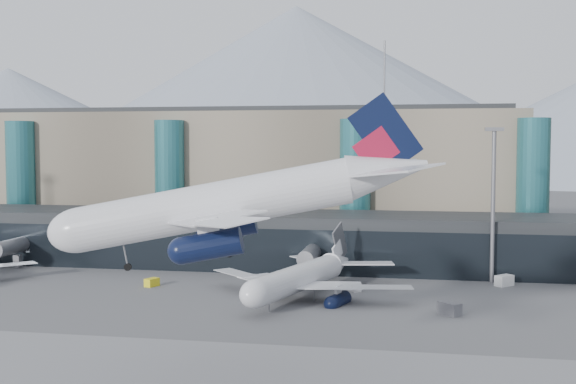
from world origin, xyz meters
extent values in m
plane|color=#515154|center=(0.00, 0.00, 0.00)|extent=(900.00, 900.00, 0.00)
cube|color=black|center=(0.00, 58.00, 5.00)|extent=(170.00, 18.00, 10.00)
cube|color=black|center=(0.00, 49.10, 4.00)|extent=(170.00, 0.40, 8.00)
cylinder|color=slate|center=(-55.00, 47.00, 4.20)|extent=(2.80, 14.00, 2.80)
cube|color=slate|center=(-55.00, 47.00, 1.20)|extent=(1.20, 1.20, 2.40)
cylinder|color=slate|center=(0.00, 47.00, 4.20)|extent=(2.80, 14.00, 2.80)
cube|color=slate|center=(0.00, 47.00, 1.20)|extent=(1.20, 1.20, 2.40)
cube|color=gray|center=(-25.00, 90.00, 15.00)|extent=(130.00, 30.00, 30.00)
cube|color=black|center=(-25.00, 90.00, 30.50)|extent=(123.50, 28.00, 1.00)
cylinder|color=#296B73|center=(-70.00, 74.00, 14.00)|extent=(6.40, 6.40, 28.00)
cylinder|color=#296B73|center=(-35.00, 74.00, 14.00)|extent=(6.40, 6.40, 28.00)
cylinder|color=#296B73|center=(5.00, 74.00, 14.00)|extent=(6.40, 6.40, 28.00)
cylinder|color=#296B73|center=(40.00, 74.00, 14.00)|extent=(6.40, 6.40, 28.00)
cylinder|color=slate|center=(10.00, 90.00, 38.00)|extent=(0.40, 0.40, 16.00)
cone|color=gray|center=(-260.00, 380.00, 37.50)|extent=(320.00, 320.00, 75.00)
cone|color=gray|center=(-60.00, 380.00, 55.00)|extent=(400.00, 400.00, 110.00)
cylinder|color=slate|center=(30.00, 48.00, 12.50)|extent=(0.70, 0.70, 25.00)
cube|color=slate|center=(30.00, 48.00, 25.30)|extent=(3.00, 1.20, 0.60)
cylinder|color=silver|center=(1.35, -9.92, 18.91)|extent=(25.81, 7.77, 4.22)
ellipsoid|color=silver|center=(-11.26, -11.72, 18.91)|extent=(6.45, 5.01, 4.22)
cone|color=silver|center=(17.56, -7.61, 19.12)|extent=(7.80, 5.21, 4.22)
cube|color=silver|center=(4.44, -18.67, 18.21)|extent=(15.12, 18.62, 0.21)
cylinder|color=black|center=(2.69, -16.71, 16.06)|extent=(5.37, 3.02, 2.32)
cube|color=silver|center=(18.28, -12.65, 19.33)|extent=(8.52, 9.79, 0.17)
cube|color=silver|center=(1.87, -0.66, 18.21)|extent=(11.21, 19.21, 0.21)
cylinder|color=black|center=(0.74, -3.02, 16.06)|extent=(5.37, 3.02, 2.32)
cube|color=silver|center=(16.84, -2.57, 19.33)|extent=(6.64, 10.13, 0.17)
cube|color=black|center=(17.92, -7.56, 22.49)|extent=(6.28, 1.14, 7.43)
cube|color=maroon|center=(16.84, -7.71, 21.23)|extent=(4.22, 0.89, 4.06)
cylinder|color=slate|center=(-7.47, -11.18, 16.16)|extent=(0.17, 0.17, 3.38)
cylinder|color=black|center=(-7.47, -11.18, 14.69)|extent=(0.78, 0.37, 0.75)
cylinder|color=black|center=(2.79, -12.27, 14.69)|extent=(1.01, 0.51, 0.96)
cylinder|color=black|center=(2.07, -7.26, 14.69)|extent=(1.01, 0.51, 0.96)
cylinder|color=silver|center=(1.19, 31.00, 4.40)|extent=(10.84, 23.95, 3.95)
ellipsoid|color=silver|center=(-2.35, 19.61, 4.40)|extent=(5.41, 6.46, 3.95)
cone|color=silver|center=(5.73, 45.64, 4.60)|extent=(5.79, 7.68, 3.95)
cube|color=silver|center=(9.83, 30.10, 3.75)|extent=(17.66, 8.04, 0.20)
cylinder|color=black|center=(7.47, 29.41, 1.74)|extent=(3.49, 5.20, 2.17)
cube|color=silver|center=(10.29, 44.23, 4.80)|extent=(9.34, 5.00, 0.16)
cube|color=silver|center=(-6.44, 35.15, 3.75)|extent=(16.50, 15.74, 0.20)
cylinder|color=black|center=(-4.89, 33.24, 1.74)|extent=(3.49, 5.20, 2.17)
cube|color=silver|center=(1.18, 47.05, 4.80)|extent=(8.66, 8.69, 0.16)
cube|color=slate|center=(5.84, 45.97, 7.76)|extent=(1.98, 5.71, 6.96)
cube|color=silver|center=(5.53, 44.99, 6.58)|extent=(1.43, 3.85, 3.80)
cylinder|color=slate|center=(-1.29, 23.03, 1.83)|extent=(0.16, 0.16, 3.16)
cylinder|color=black|center=(-1.29, 23.03, 0.45)|extent=(0.45, 0.74, 0.70)
cylinder|color=black|center=(3.76, 31.27, 0.45)|extent=(0.60, 0.97, 0.90)
cylinder|color=black|center=(-0.77, 32.68, 0.45)|extent=(0.60, 0.97, 0.90)
cube|color=yellow|center=(-24.13, 34.89, 0.65)|extent=(2.16, 2.63, 1.30)
cube|color=#545359|center=(22.26, 23.59, 0.86)|extent=(3.35, 3.32, 1.72)
cube|color=silver|center=(31.73, 45.50, 0.87)|extent=(3.30, 3.32, 1.74)
cube|color=silver|center=(8.36, 36.96, 0.62)|extent=(2.20, 2.47, 1.25)
camera|label=1|loc=(18.20, -74.04, 22.82)|focal=45.00mm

